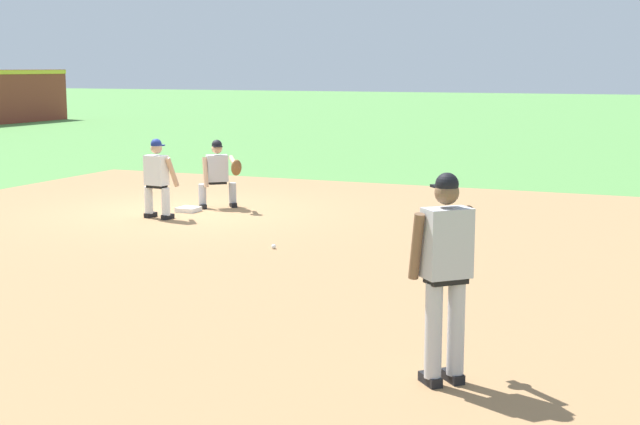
{
  "coord_description": "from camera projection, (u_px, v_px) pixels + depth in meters",
  "views": [
    {
      "loc": [
        -14.54,
        -8.77,
        2.74
      ],
      "look_at": [
        -5.09,
        -4.84,
        1.06
      ],
      "focal_mm": 50.0,
      "sensor_mm": 36.0,
      "label": 1
    }
  ],
  "objects": [
    {
      "name": "ground_plane",
      "position": [
        189.0,
        212.0,
        17.01
      ],
      "size": [
        160.0,
        160.0,
        0.0
      ],
      "primitive_type": "plane",
      "color": "#518942"
    },
    {
      "name": "infield_dirt_patch",
      "position": [
        268.0,
        266.0,
        12.39
      ],
      "size": [
        18.0,
        18.0,
        0.01
      ],
      "primitive_type": "cube",
      "color": "#9E754C",
      "rests_on": "ground"
    },
    {
      "name": "first_base_bag",
      "position": [
        188.0,
        209.0,
        17.0
      ],
      "size": [
        0.38,
        0.38,
        0.09
      ],
      "primitive_type": "cube",
      "color": "white",
      "rests_on": "ground"
    },
    {
      "name": "baseball",
      "position": [
        274.0,
        247.0,
        13.53
      ],
      "size": [
        0.07,
        0.07,
        0.07
      ],
      "primitive_type": "sphere",
      "color": "white",
      "rests_on": "ground"
    },
    {
      "name": "pitcher",
      "position": [
        446.0,
        265.0,
        7.64
      ],
      "size": [
        0.85,
        0.56,
        1.86
      ],
      "color": "black",
      "rests_on": "ground"
    },
    {
      "name": "first_baseman",
      "position": [
        219.0,
        171.0,
        17.33
      ],
      "size": [
        0.77,
        1.07,
        1.34
      ],
      "color": "black",
      "rests_on": "ground"
    },
    {
      "name": "baserunner",
      "position": [
        157.0,
        175.0,
        16.12
      ],
      "size": [
        0.49,
        0.63,
        1.46
      ],
      "color": "black",
      "rests_on": "ground"
    }
  ]
}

